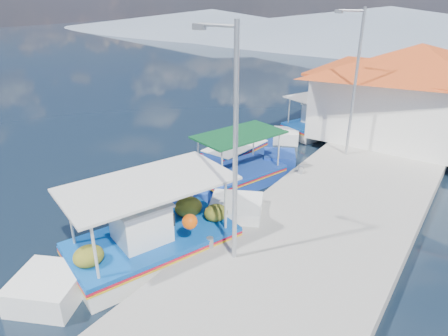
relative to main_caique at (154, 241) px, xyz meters
The scene contains 10 objects.
ground 2.73m from the main_caique, 150.78° to the right, with size 160.00×160.00×0.00m, color black.
quay 5.89m from the main_caique, 52.83° to the left, with size 5.00×44.00×0.50m, color gray.
bollards 4.20m from the main_caique, 69.72° to the left, with size 0.20×17.20×0.30m.
main_caique is the anchor object (origin of this frame).
caique_green_canopy 5.49m from the main_caique, 96.10° to the left, with size 3.05×5.98×2.34m.
caique_blue_hull 7.95m from the main_caique, 105.67° to the left, with size 1.84×5.35×0.95m.
caique_far 13.12m from the main_caique, 91.67° to the left, with size 3.54×6.11×2.31m.
harbor_building 14.40m from the main_caique, 74.28° to the left, with size 10.49×10.49×4.40m.
lamp_post_near 4.04m from the main_caique, 17.66° to the left, with size 1.21×0.14×6.00m.
lamp_post_far 10.47m from the main_caique, 77.41° to the left, with size 1.21×0.14×6.00m.
Camera 1 is at (9.40, -5.54, 7.02)m, focal length 32.32 mm.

